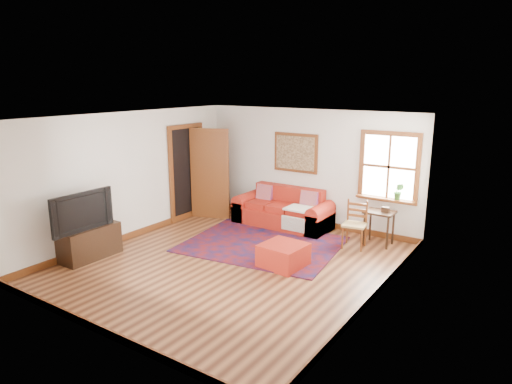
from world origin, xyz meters
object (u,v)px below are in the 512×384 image
Objects in this scene: red_ottoman at (283,255)px; ladder_back_chair at (355,222)px; red_leather_sofa at (284,213)px; side_table at (379,217)px; media_cabinet at (90,242)px.

red_ottoman is 1.72m from ladder_back_chair.
ladder_back_chair is (0.64, 1.57, 0.28)m from red_ottoman.
red_leather_sofa is 2.14m from side_table.
ladder_back_chair reaches higher than side_table.
media_cabinet is (-3.04, -1.58, 0.09)m from red_ottoman.
red_leather_sofa is at bearing 179.17° from side_table.
ladder_back_chair is at bearing -133.11° from side_table.
red_leather_sofa is 3.08× the size of red_ottoman.
side_table is 0.64× the size of media_cabinet.
side_table is 0.49m from ladder_back_chair.
side_table is at bearing 46.89° from ladder_back_chair.
red_leather_sofa is at bearing 61.84° from media_cabinet.
ladder_back_chair reaches higher than media_cabinet.
ladder_back_chair is 0.85× the size of media_cabinet.
side_table is (0.97, 1.93, 0.35)m from red_ottoman.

